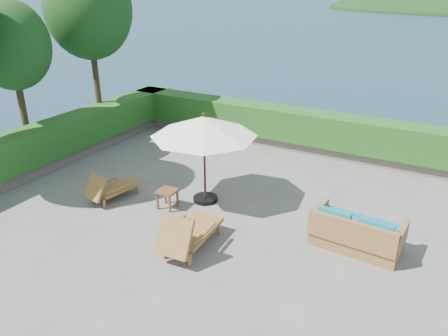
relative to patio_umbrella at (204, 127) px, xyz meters
The scene contains 14 objects.
ground 2.22m from the patio_umbrella, 70.62° to the right, with size 12.00×12.00×0.00m, color gray.
foundation 3.68m from the patio_umbrella, 70.62° to the right, with size 12.00×12.00×3.00m, color #5F554B.
ocean 5.09m from the patio_umbrella, 70.62° to the right, with size 600.00×600.00×0.00m, color #14293E.
planter_wall_far 5.02m from the patio_umbrella, 85.99° to the left, with size 12.00×0.60×0.36m, color slate.
planter_wall_left 5.65m from the patio_umbrella, 169.99° to the right, with size 0.60×12.00×0.36m, color slate.
hedge_far 4.82m from the patio_umbrella, 85.99° to the left, with size 12.40×0.90×1.00m, color #134514.
hedge_left 5.47m from the patio_umbrella, 169.99° to the right, with size 0.90×12.40×1.00m, color #134514.
tree_mid 6.28m from the patio_umbrella, behind, with size 2.20×2.20×4.83m.
tree_far 6.57m from the patio_umbrella, 158.20° to the left, with size 2.80×2.80×6.03m.
patio_umbrella is the anchor object (origin of this frame).
lounge_left 2.95m from the patio_umbrella, 152.48° to the right, with size 0.84×1.49×0.81m.
lounge_right 2.75m from the patio_umbrella, 67.50° to the right, with size 0.86×1.79×1.01m.
side_table 1.88m from the patio_umbrella, 128.25° to the right, with size 0.48×0.48×0.49m.
wicker_loveseat 4.26m from the patio_umbrella, ahead, with size 1.92×1.07×0.91m.
Camera 1 is at (4.98, -7.63, 5.28)m, focal length 35.00 mm.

